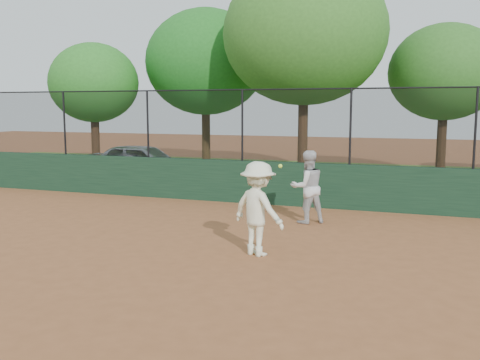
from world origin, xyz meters
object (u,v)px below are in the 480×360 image
(tree_1, at_px, (205,62))
(tree_3, at_px, (445,73))
(tree_0, at_px, (93,83))
(tree_2, at_px, (304,34))
(parked_car, at_px, (143,163))
(player_second, at_px, (307,187))
(player_main, at_px, (258,209))

(tree_1, xyz_separation_m, tree_3, (9.61, -0.15, -0.64))
(tree_0, height_order, tree_3, tree_3)
(tree_2, distance_m, tree_3, 5.38)
(parked_car, relative_size, tree_0, 0.79)
(parked_car, height_order, tree_3, tree_3)
(parked_car, height_order, player_second, player_second)
(parked_car, xyz_separation_m, player_main, (6.70, -7.46, 0.15))
(tree_1, bearing_deg, player_main, -62.68)
(player_second, relative_size, player_main, 0.99)
(player_second, distance_m, tree_2, 8.62)
(player_second, xyz_separation_m, tree_2, (-1.79, 7.16, 4.46))
(tree_0, bearing_deg, parked_car, -34.18)
(tree_2, bearing_deg, tree_0, -178.79)
(parked_car, xyz_separation_m, tree_0, (-3.71, 2.52, 2.97))
(parked_car, height_order, player_main, player_main)
(tree_1, xyz_separation_m, tree_2, (4.80, -2.13, 0.71))
(player_second, height_order, tree_0, tree_0)
(tree_0, xyz_separation_m, tree_1, (4.06, 2.32, 0.91))
(player_second, distance_m, tree_1, 11.99)
(player_main, relative_size, tree_2, 0.22)
(player_second, xyz_separation_m, tree_1, (-6.59, 9.29, 3.74))
(tree_1, height_order, tree_3, tree_1)
(player_second, height_order, tree_3, tree_3)
(parked_car, height_order, tree_0, tree_0)
(parked_car, relative_size, tree_3, 0.73)
(parked_car, bearing_deg, player_main, -142.31)
(player_main, relative_size, tree_3, 0.30)
(tree_3, bearing_deg, parked_car, -154.84)
(tree_2, bearing_deg, tree_3, 22.29)
(player_second, bearing_deg, tree_0, -70.19)
(tree_1, relative_size, tree_3, 1.20)
(player_main, xyz_separation_m, tree_0, (-10.42, 9.98, 2.82))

